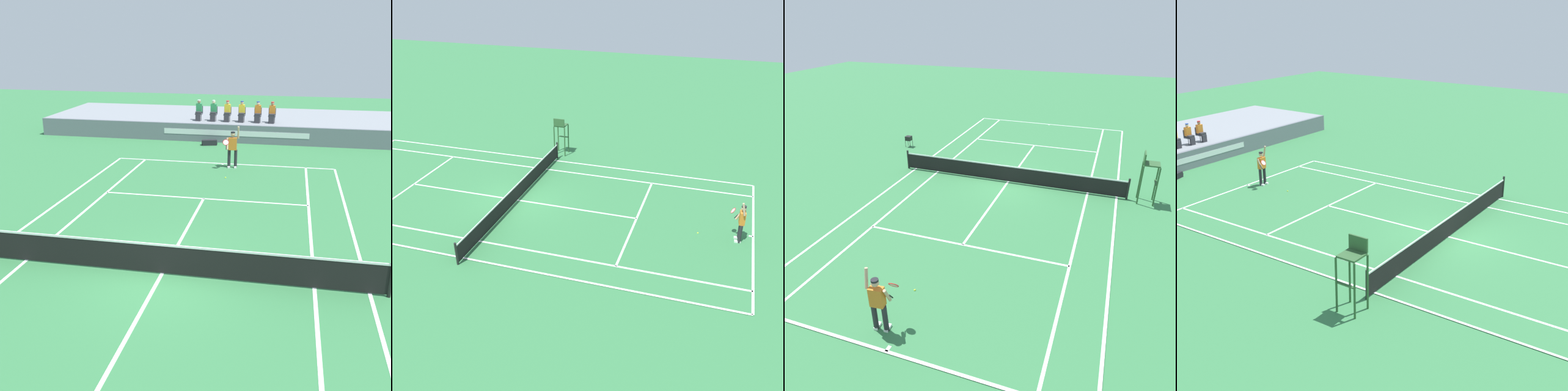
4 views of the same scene
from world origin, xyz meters
The scene contains 6 objects.
ground_plane centered at (0.00, 0.00, 0.00)m, with size 80.00×80.00×0.00m, color #337542.
court centered at (0.00, 0.00, 0.01)m, with size 11.08×23.88×0.03m.
net centered at (0.00, 0.00, 0.52)m, with size 11.98×0.10×1.07m.
tennis_player centered at (0.54, 11.23, 0.99)m, with size 0.75×0.67×2.08m.
tennis_ball centered at (0.47, 9.42, 0.03)m, with size 0.07×0.07×0.07m, color #D1E533.
umpire_chair centered at (-6.68, 0.00, 1.56)m, with size 0.77×0.77×2.44m.
Camera 2 is at (19.80, 10.07, 11.84)m, focal length 43.33 mm.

